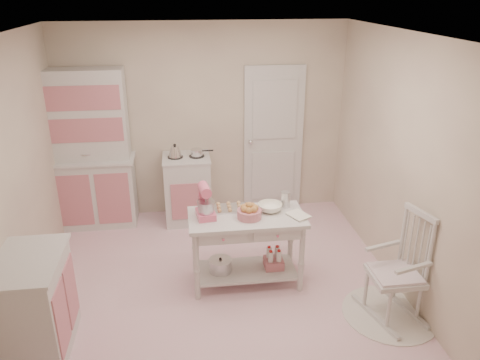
# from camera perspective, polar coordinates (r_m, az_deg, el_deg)

# --- Properties ---
(room_shell) EXTENTS (3.84, 3.84, 2.62)m
(room_shell) POSITION_cam_1_polar(r_m,az_deg,el_deg) (4.43, -3.00, 4.95)
(room_shell) COLOR pink
(room_shell) RESTS_ON ground
(door) EXTENTS (0.82, 0.05, 2.04)m
(door) POSITION_cam_1_polar(r_m,az_deg,el_deg) (6.52, 4.09, 4.93)
(door) COLOR silver
(door) RESTS_ON ground
(hutch) EXTENTS (1.06, 0.50, 2.08)m
(hutch) POSITION_cam_1_polar(r_m,az_deg,el_deg) (6.29, -17.65, 3.44)
(hutch) COLOR silver
(hutch) RESTS_ON ground
(stove) EXTENTS (0.62, 0.57, 0.92)m
(stove) POSITION_cam_1_polar(r_m,az_deg,el_deg) (6.35, -6.41, -1.06)
(stove) COLOR silver
(stove) RESTS_ON ground
(base_cabinet) EXTENTS (0.54, 0.84, 0.92)m
(base_cabinet) POSITION_cam_1_polar(r_m,az_deg,el_deg) (4.49, -23.66, -13.87)
(base_cabinet) COLOR silver
(base_cabinet) RESTS_ON ground
(lace_rug) EXTENTS (0.92, 0.92, 0.01)m
(lace_rug) POSITION_cam_1_polar(r_m,az_deg,el_deg) (5.01, 17.73, -15.23)
(lace_rug) COLOR white
(lace_rug) RESTS_ON ground
(rocking_chair) EXTENTS (0.65, 0.82, 1.10)m
(rocking_chair) POSITION_cam_1_polar(r_m,az_deg,el_deg) (4.70, 18.52, -9.96)
(rocking_chair) COLOR silver
(rocking_chair) RESTS_ON ground
(work_table) EXTENTS (1.20, 0.60, 0.80)m
(work_table) POSITION_cam_1_polar(r_m,az_deg,el_deg) (5.02, 0.79, -8.45)
(work_table) COLOR silver
(work_table) RESTS_ON ground
(stand_mixer) EXTENTS (0.23, 0.30, 0.34)m
(stand_mixer) POSITION_cam_1_polar(r_m,az_deg,el_deg) (4.73, -4.25, -2.72)
(stand_mixer) COLOR #EE6488
(stand_mixer) RESTS_ON work_table
(cookie_tray) EXTENTS (0.34, 0.24, 0.02)m
(cookie_tray) POSITION_cam_1_polar(r_m,az_deg,el_deg) (4.97, -1.20, -3.46)
(cookie_tray) COLOR silver
(cookie_tray) RESTS_ON work_table
(bread_basket) EXTENTS (0.25, 0.25, 0.09)m
(bread_basket) POSITION_cam_1_polar(r_m,az_deg,el_deg) (4.77, 1.14, -4.15)
(bread_basket) COLOR #C4707B
(bread_basket) RESTS_ON work_table
(mixing_bowl) EXTENTS (0.26, 0.26, 0.08)m
(mixing_bowl) POSITION_cam_1_polar(r_m,az_deg,el_deg) (4.92, 3.68, -3.35)
(mixing_bowl) COLOR white
(mixing_bowl) RESTS_ON work_table
(metal_pitcher) EXTENTS (0.10, 0.10, 0.17)m
(metal_pitcher) POSITION_cam_1_polar(r_m,az_deg,el_deg) (5.01, 5.54, -2.37)
(metal_pitcher) COLOR silver
(metal_pitcher) RESTS_ON work_table
(recipe_book) EXTENTS (0.25, 0.28, 0.02)m
(recipe_book) POSITION_cam_1_polar(r_m,az_deg,el_deg) (4.80, 6.36, -4.56)
(recipe_book) COLOR white
(recipe_book) RESTS_ON work_table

